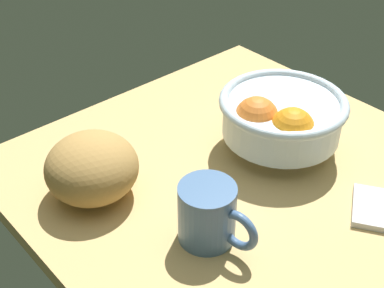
# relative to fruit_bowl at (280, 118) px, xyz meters

# --- Properties ---
(ground_plane) EXTENTS (0.74, 0.67, 0.03)m
(ground_plane) POSITION_rel_fruit_bowl_xyz_m (0.04, -0.09, -0.08)
(ground_plane) COLOR tan
(fruit_bowl) EXTENTS (0.21, 0.21, 0.11)m
(fruit_bowl) POSITION_rel_fruit_bowl_xyz_m (0.00, 0.00, 0.00)
(fruit_bowl) COLOR silver
(fruit_bowl) RESTS_ON ground
(bread_loaf) EXTENTS (0.20, 0.20, 0.10)m
(bread_loaf) POSITION_rel_fruit_bowl_xyz_m (-0.11, -0.30, -0.01)
(bread_loaf) COLOR #B18546
(bread_loaf) RESTS_ON ground
(mug) EXTENTS (0.12, 0.08, 0.09)m
(mug) POSITION_rel_fruit_bowl_xyz_m (0.08, -0.23, -0.02)
(mug) COLOR #4A6C9B
(mug) RESTS_ON ground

